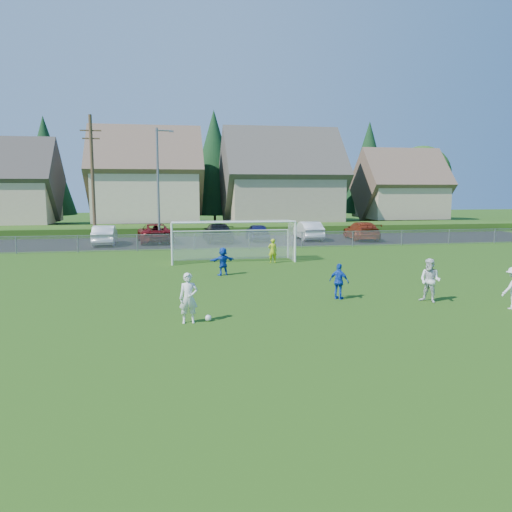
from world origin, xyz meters
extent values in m
plane|color=#193D0C|center=(0.00, 0.00, 0.00)|extent=(160.00, 160.00, 0.00)
plane|color=black|center=(0.00, 27.50, 0.01)|extent=(60.00, 60.00, 0.00)
cube|color=#1E420F|center=(0.00, 35.00, 0.40)|extent=(70.00, 6.00, 0.80)
sphere|color=white|center=(-2.62, 2.48, 0.11)|extent=(0.22, 0.22, 0.22)
imported|color=white|center=(-3.27, 2.36, 0.84)|extent=(0.62, 0.41, 1.68)
imported|color=white|center=(6.13, 3.75, 0.86)|extent=(1.02, 1.06, 1.72)
imported|color=#1442BC|center=(2.82, 4.89, 0.72)|extent=(0.84, 0.85, 1.44)
imported|color=#1442BC|center=(-1.13, 11.24, 0.72)|extent=(1.40, 0.81, 1.43)
imported|color=#ABC717|center=(2.25, 14.91, 0.72)|extent=(0.53, 0.36, 1.45)
imported|color=white|center=(-8.71, 26.57, 0.76)|extent=(1.73, 4.67, 1.53)
imported|color=#620B0E|center=(-4.87, 27.63, 0.78)|extent=(3.19, 5.85, 1.55)
imported|color=black|center=(0.21, 27.05, 0.77)|extent=(2.24, 5.35, 1.54)
imported|color=#151A4B|center=(3.65, 27.62, 0.72)|extent=(1.88, 4.28, 1.43)
imported|color=white|center=(8.08, 27.48, 0.79)|extent=(1.83, 4.84, 1.58)
imported|color=maroon|center=(12.59, 26.66, 0.77)|extent=(2.71, 5.53, 1.55)
cylinder|color=white|center=(-3.65, 15.00, 1.22)|extent=(0.12, 0.12, 2.44)
cylinder|color=white|center=(3.65, 15.00, 1.22)|extent=(0.12, 0.12, 2.44)
cylinder|color=white|center=(0.00, 15.00, 2.44)|extent=(7.30, 0.12, 0.12)
cylinder|color=white|center=(-3.65, 16.80, 0.90)|extent=(0.08, 0.08, 1.80)
cylinder|color=white|center=(3.65, 16.80, 0.90)|extent=(0.08, 0.08, 1.80)
cylinder|color=white|center=(0.00, 16.80, 1.80)|extent=(7.30, 0.08, 0.08)
cube|color=silver|center=(0.00, 16.80, 0.90)|extent=(7.30, 0.02, 1.80)
cube|color=silver|center=(-3.65, 15.90, 1.22)|extent=(0.02, 1.80, 2.44)
cube|color=silver|center=(3.65, 15.90, 1.22)|extent=(0.02, 1.80, 2.44)
cube|color=silver|center=(0.00, 15.90, 2.44)|extent=(7.30, 1.80, 0.02)
cube|color=gray|center=(0.00, 22.00, 1.18)|extent=(52.00, 0.03, 0.03)
cube|color=gray|center=(0.00, 22.00, 0.60)|extent=(52.00, 0.02, 1.14)
cylinder|color=gray|center=(0.00, 22.00, 0.60)|extent=(0.06, 0.06, 1.20)
cylinder|color=slate|center=(-4.50, 26.00, 4.50)|extent=(0.18, 0.18, 9.00)
cylinder|color=slate|center=(-4.00, 26.00, 8.80)|extent=(1.20, 0.12, 0.12)
cube|color=slate|center=(-3.40, 26.00, 8.75)|extent=(0.36, 0.18, 0.12)
cylinder|color=#473321|center=(-9.50, 27.00, 5.00)|extent=(0.26, 0.26, 10.00)
cube|color=#473321|center=(-9.50, 27.00, 8.80)|extent=(1.60, 0.10, 0.10)
cube|color=#473321|center=(-9.50, 27.00, 8.20)|extent=(1.30, 0.10, 0.10)
cube|color=tan|center=(-20.00, 42.00, 3.05)|extent=(9.00, 8.00, 4.50)
pyramid|color=#423D38|center=(-20.00, 42.00, 9.71)|extent=(9.90, 8.80, 4.41)
cube|color=#C6B58E|center=(-6.00, 43.00, 3.55)|extent=(11.00, 9.00, 5.50)
pyramid|color=brown|center=(-6.00, 43.00, 11.26)|extent=(12.10, 9.90, 4.96)
cube|color=tan|center=(9.00, 42.00, 3.30)|extent=(12.00, 10.00, 5.00)
pyramid|color=#4C473F|center=(9.00, 42.00, 11.32)|extent=(13.20, 11.00, 5.52)
cube|color=tan|center=(24.00, 43.00, 2.80)|extent=(9.00, 8.00, 4.00)
pyramid|color=brown|center=(24.00, 43.00, 9.21)|extent=(9.90, 8.80, 4.41)
cylinder|color=#382616|center=(-18.00, 50.00, 0.60)|extent=(0.30, 0.30, 1.20)
cone|color=#143819|center=(-18.00, 50.00, 7.05)|extent=(6.76, 6.76, 11.70)
cylinder|color=#382616|center=(-8.00, 51.00, 0.60)|extent=(0.30, 0.30, 1.20)
cone|color=#143819|center=(-8.00, 51.00, 6.60)|extent=(6.24, 6.24, 10.80)
cylinder|color=#382616|center=(2.00, 48.00, 0.60)|extent=(0.30, 0.30, 1.20)
cone|color=#143819|center=(2.00, 48.00, 7.50)|extent=(7.28, 7.28, 12.60)
cylinder|color=#382616|center=(12.00, 50.00, 1.98)|extent=(0.36, 0.36, 3.96)
sphere|color=#2B5B19|center=(12.00, 50.00, 6.82)|extent=(8.36, 8.36, 8.36)
cylinder|color=#382616|center=(22.00, 48.00, 0.60)|extent=(0.30, 0.30, 1.20)
cone|color=#143819|center=(22.00, 48.00, 7.05)|extent=(6.76, 6.76, 11.70)
cylinder|color=#382616|center=(30.00, 49.00, 1.80)|extent=(0.36, 0.36, 3.60)
sphere|color=#2B5B19|center=(30.00, 49.00, 6.20)|extent=(7.60, 7.60, 7.60)
camera|label=1|loc=(-3.92, -13.83, 4.44)|focal=35.00mm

